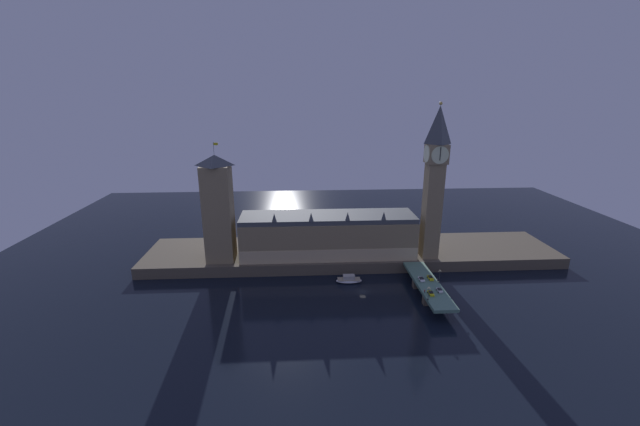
% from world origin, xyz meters
% --- Properties ---
extents(ground_plane, '(400.00, 400.00, 0.00)m').
position_xyz_m(ground_plane, '(0.00, 0.00, 0.00)').
color(ground_plane, black).
extents(embankment, '(220.00, 42.00, 5.71)m').
position_xyz_m(embankment, '(0.00, 39.00, 2.86)').
color(embankment, brown).
rests_on(embankment, ground_plane).
extents(parliament_hall, '(89.47, 23.57, 25.66)m').
position_xyz_m(parliament_hall, '(-13.79, 32.12, 16.37)').
color(parliament_hall, '#8E7A56').
rests_on(parliament_hall, embankment).
extents(clock_tower, '(10.02, 10.13, 77.50)m').
position_xyz_m(clock_tower, '(38.02, 25.53, 46.84)').
color(clock_tower, '#8E7A56').
rests_on(clock_tower, embankment).
extents(victoria_tower, '(13.76, 13.76, 59.32)m').
position_xyz_m(victoria_tower, '(-68.30, 28.24, 32.47)').
color(victoria_tower, '#8E7A56').
rests_on(victoria_tower, embankment).
extents(bridge, '(10.16, 46.00, 6.06)m').
position_xyz_m(bridge, '(28.19, -5.00, 4.51)').
color(bridge, slate).
rests_on(bridge, ground_plane).
extents(car_northbound_lead, '(2.12, 4.43, 1.34)m').
position_xyz_m(car_northbound_lead, '(25.95, -2.29, 6.69)').
color(car_northbound_lead, white).
rests_on(car_northbound_lead, bridge).
extents(car_northbound_trail, '(1.92, 4.25, 1.34)m').
position_xyz_m(car_northbound_trail, '(25.95, -15.34, 6.69)').
color(car_northbound_trail, yellow).
rests_on(car_northbound_trail, bridge).
extents(car_southbound_lead, '(1.87, 3.81, 1.42)m').
position_xyz_m(car_southbound_lead, '(30.42, -13.10, 6.72)').
color(car_southbound_lead, silver).
rests_on(car_southbound_lead, bridge).
extents(car_southbound_trail, '(1.95, 4.49, 1.46)m').
position_xyz_m(car_southbound_trail, '(30.42, -1.31, 6.75)').
color(car_southbound_trail, yellow).
rests_on(car_southbound_trail, bridge).
extents(pedestrian_near_rail, '(0.38, 0.38, 1.80)m').
position_xyz_m(pedestrian_near_rail, '(23.72, -14.01, 7.02)').
color(pedestrian_near_rail, black).
rests_on(pedestrian_near_rail, bridge).
extents(pedestrian_mid_walk, '(0.38, 0.38, 1.57)m').
position_xyz_m(pedestrian_mid_walk, '(32.66, -4.18, 6.88)').
color(pedestrian_mid_walk, black).
rests_on(pedestrian_mid_walk, bridge).
extents(street_lamp_near, '(1.34, 0.60, 5.86)m').
position_xyz_m(street_lamp_near, '(23.32, -19.72, 9.74)').
color(street_lamp_near, '#2D3333').
rests_on(street_lamp_near, bridge).
extents(street_lamp_mid, '(1.34, 0.60, 6.29)m').
position_xyz_m(street_lamp_mid, '(33.06, -5.00, 10.00)').
color(street_lamp_mid, '#2D3333').
rests_on(street_lamp_mid, bridge).
extents(boat_upstream, '(12.35, 5.17, 3.82)m').
position_xyz_m(boat_upstream, '(-5.28, 9.47, 1.40)').
color(boat_upstream, white).
rests_on(boat_upstream, ground_plane).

